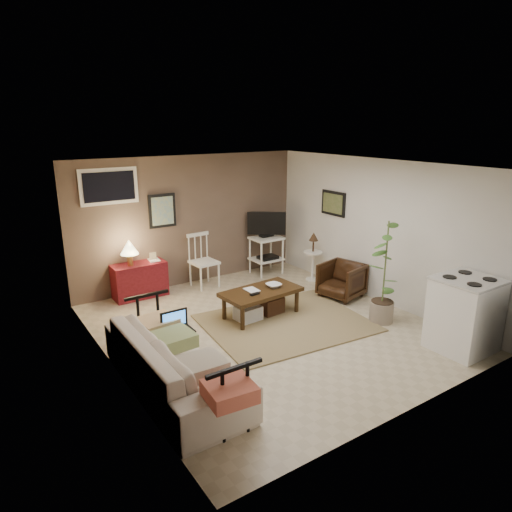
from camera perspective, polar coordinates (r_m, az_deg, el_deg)
floor at (r=6.91m, az=1.40°, el=-9.00°), size 5.00×5.00×0.00m
art_back at (r=8.30m, az=-11.64°, el=5.57°), size 0.50×0.03×0.60m
art_right at (r=8.60m, az=9.65°, el=6.51°), size 0.03×0.60×0.45m
window at (r=7.94m, az=-17.91°, el=8.28°), size 0.96×0.03×0.60m
rug at (r=7.07m, az=3.76°, el=-8.33°), size 2.55×2.12×0.02m
coffee_table at (r=7.19m, az=0.59°, el=-5.66°), size 1.29×0.73×0.47m
sofa at (r=5.38m, az=-10.28°, el=-11.79°), size 0.67×2.30×0.90m
sofa_pillows at (r=5.14m, az=-8.54°, el=-11.85°), size 0.44×2.19×0.15m
sofa_end_rails at (r=5.46m, az=-8.94°, el=-12.05°), size 0.62×2.30×0.77m
laptop at (r=5.73m, az=-9.93°, el=-8.47°), size 0.35×0.26×0.24m
red_console at (r=8.22m, az=-14.45°, el=-2.57°), size 0.92×0.41×1.06m
spindle_chair at (r=8.50m, az=-6.57°, el=-0.78°), size 0.48×0.48×0.99m
tv_stand at (r=9.11m, az=1.34°, el=1.84°), size 0.64×0.50×1.27m
side_table at (r=8.80m, az=7.15°, el=0.65°), size 0.36×0.36×0.96m
armchair at (r=8.10m, az=10.66°, el=-2.81°), size 0.75×0.78×0.68m
potted_plant at (r=7.10m, az=15.82°, el=-1.52°), size 0.40×0.40×1.61m
stove at (r=6.73m, az=24.62°, el=-6.61°), size 0.78×0.73×1.02m
bowl at (r=7.22m, az=2.23°, el=-3.03°), size 0.23×0.06×0.23m
book_table at (r=7.02m, az=-1.17°, el=-3.55°), size 0.18×0.02×0.25m
book_console at (r=8.19m, az=-13.30°, el=0.15°), size 0.19×0.05×0.25m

